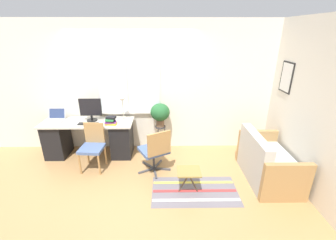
# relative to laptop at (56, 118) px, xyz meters

# --- Properties ---
(ground_plane) EXTENTS (14.00, 14.00, 0.00)m
(ground_plane) POSITION_rel_laptop_xyz_m (1.57, -0.39, -0.80)
(ground_plane) COLOR tan
(wall_back_with_window) EXTENTS (9.00, 0.12, 2.70)m
(wall_back_with_window) POSITION_rel_laptop_xyz_m (1.57, 0.30, 0.55)
(wall_back_with_window) COLOR white
(wall_back_with_window) RESTS_ON ground_plane
(wall_right_with_picture) EXTENTS (0.08, 9.00, 2.70)m
(wall_right_with_picture) POSITION_rel_laptop_xyz_m (4.52, -0.39, 0.55)
(wall_right_with_picture) COLOR white
(wall_right_with_picture) RESTS_ON ground_plane
(desk) EXTENTS (1.83, 0.61, 0.75)m
(desk) POSITION_rel_laptop_xyz_m (0.66, -0.08, -0.40)
(desk) COLOR beige
(desk) RESTS_ON ground_plane
(laptop) EXTENTS (0.34, 0.30, 0.23)m
(laptop) POSITION_rel_laptop_xyz_m (0.00, 0.00, 0.00)
(laptop) COLOR #B7B7BC
(laptop) RESTS_ON desk
(monitor) EXTENTS (0.44, 0.22, 0.47)m
(monitor) POSITION_rel_laptop_xyz_m (0.74, -0.01, 0.19)
(monitor) COLOR black
(monitor) RESTS_ON desk
(keyboard) EXTENTS (0.39, 0.12, 0.02)m
(keyboard) POSITION_rel_laptop_xyz_m (0.72, -0.20, -0.04)
(keyboard) COLOR black
(keyboard) RESTS_ON desk
(mouse) EXTENTS (0.04, 0.06, 0.03)m
(mouse) POSITION_rel_laptop_xyz_m (0.99, -0.22, -0.04)
(mouse) COLOR slate
(mouse) RESTS_ON desk
(desk_lamp) EXTENTS (0.14, 0.14, 0.48)m
(desk_lamp) POSITION_rel_laptop_xyz_m (1.38, 0.03, 0.29)
(desk_lamp) COLOR #BCB299
(desk_lamp) RESTS_ON desk
(book_stack) EXTENTS (0.23, 0.15, 0.17)m
(book_stack) POSITION_rel_laptop_xyz_m (1.18, -0.25, 0.03)
(book_stack) COLOR yellow
(book_stack) RESTS_ON desk
(desk_chair_wooden) EXTENTS (0.45, 0.45, 0.86)m
(desk_chair_wooden) POSITION_rel_laptop_xyz_m (0.88, -0.56, -0.33)
(desk_chair_wooden) COLOR #B2844C
(desk_chair_wooden) RESTS_ON ground_plane
(office_chair_swivel) EXTENTS (0.63, 0.64, 0.87)m
(office_chair_swivel) POSITION_rel_laptop_xyz_m (2.06, -0.72, -0.35)
(office_chair_swivel) COLOR #47474C
(office_chair_swivel) RESTS_ON ground_plane
(couch_loveseat) EXTENTS (0.74, 1.26, 0.84)m
(couch_loveseat) POSITION_rel_laptop_xyz_m (4.02, -0.96, -0.50)
(couch_loveseat) COLOR beige
(couch_loveseat) RESTS_ON ground_plane
(plant_stand) EXTENTS (0.22, 0.22, 0.58)m
(plant_stand) POSITION_rel_laptop_xyz_m (2.14, 0.06, -0.30)
(plant_stand) COLOR #333338
(plant_stand) RESTS_ON ground_plane
(potted_plant) EXTENTS (0.40, 0.40, 0.50)m
(potted_plant) POSITION_rel_laptop_xyz_m (2.14, 0.06, 0.08)
(potted_plant) COLOR brown
(potted_plant) RESTS_ON plant_stand
(floor_rug_striped) EXTENTS (1.41, 0.76, 0.01)m
(floor_rug_striped) POSITION_rel_laptop_xyz_m (2.72, -1.30, -0.80)
(floor_rug_striped) COLOR slate
(floor_rug_striped) RESTS_ON ground_plane
(folding_stool) EXTENTS (0.37, 0.32, 0.41)m
(folding_stool) POSITION_rel_laptop_xyz_m (2.61, -1.31, -0.44)
(folding_stool) COLOR olive
(folding_stool) RESTS_ON ground_plane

